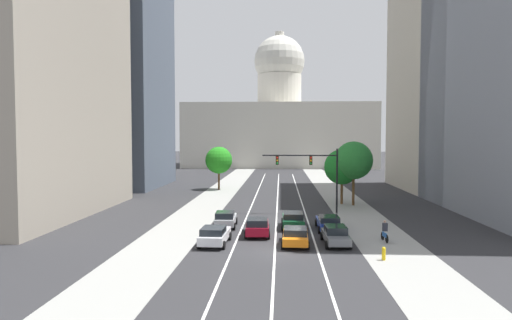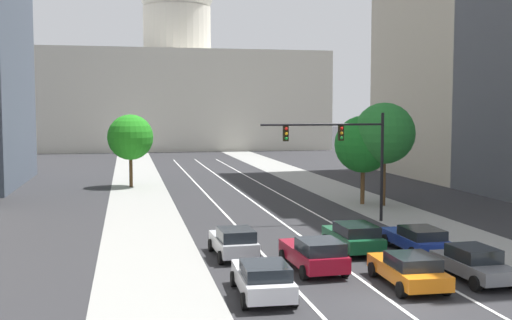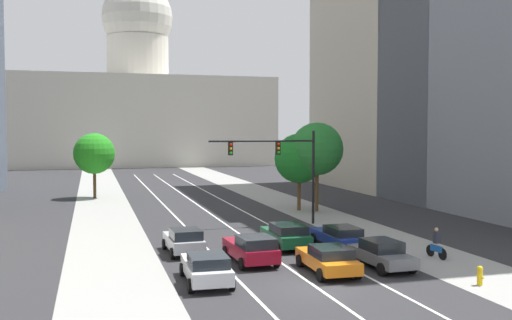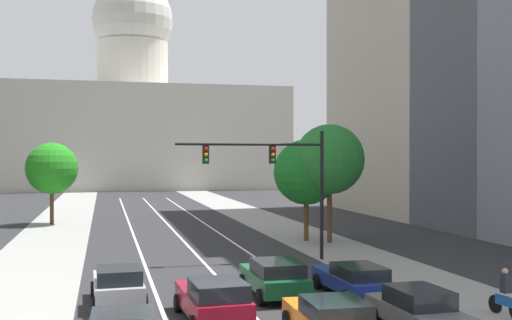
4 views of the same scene
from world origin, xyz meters
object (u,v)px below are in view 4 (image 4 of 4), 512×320
at_px(street_tree_near_left, 52,168).
at_px(car_orange, 331,319).
at_px(traffic_signal_mast, 278,170).
at_px(street_tree_mid_right, 306,172).
at_px(car_silver, 118,285).
at_px(car_crimson, 213,299).
at_px(car_gray, 419,310).
at_px(street_tree_far_right, 330,159).
at_px(capitol_building, 133,123).
at_px(cyclist, 506,293).
at_px(car_green, 275,277).
at_px(car_blue, 354,279).

bearing_deg(street_tree_near_left, car_orange, -73.30).
height_order(traffic_signal_mast, street_tree_mid_right, traffic_signal_mast).
bearing_deg(car_silver, traffic_signal_mast, -48.75).
height_order(car_crimson, traffic_signal_mast, traffic_signal_mast).
bearing_deg(car_gray, street_tree_far_right, -14.97).
distance_m(capitol_building, traffic_signal_mast, 83.52).
bearing_deg(car_gray, car_silver, 54.14).
relative_size(car_orange, cyclist, 2.69).
height_order(car_silver, car_green, car_silver).
distance_m(capitol_building, street_tree_far_right, 77.80).
height_order(car_green, cyclist, cyclist).
height_order(car_crimson, cyclist, cyclist).
xyz_separation_m(car_gray, street_tree_mid_right, (3.36, 21.50, 3.87)).
distance_m(car_silver, car_green, 6.20).
bearing_deg(cyclist, car_silver, 63.66).
bearing_deg(car_gray, street_tree_near_left, 18.98).
xyz_separation_m(car_silver, car_gray, (9.30, -6.18, -0.03)).
bearing_deg(car_orange, car_silver, 45.41).
xyz_separation_m(car_blue, traffic_signal_mast, (-0.66, 8.94, 4.23)).
height_order(capitol_building, car_crimson, capitol_building).
distance_m(cyclist, street_tree_near_left, 39.54).
bearing_deg(car_green, traffic_signal_mast, -16.73).
relative_size(car_green, street_tree_mid_right, 0.65).
bearing_deg(car_green, car_blue, -104.55).
xyz_separation_m(car_silver, car_blue, (9.30, -0.85, -0.06)).
bearing_deg(street_tree_near_left, cyclist, -62.72).
distance_m(car_blue, street_tree_mid_right, 16.97).
relative_size(car_blue, car_orange, 1.03).
bearing_deg(car_blue, car_green, 74.95).
relative_size(car_silver, car_crimson, 0.90).
height_order(capitol_building, cyclist, capitol_building).
xyz_separation_m(street_tree_far_right, street_tree_mid_right, (-1.26, 1.07, -0.86)).
xyz_separation_m(capitol_building, traffic_signal_mast, (3.99, -83.15, -6.82)).
height_order(car_crimson, street_tree_mid_right, street_tree_mid_right).
distance_m(car_silver, car_crimson, 4.56).
xyz_separation_m(car_green, traffic_signal_mast, (2.44, 8.14, 4.15)).
xyz_separation_m(car_orange, street_tree_mid_right, (6.46, 21.82, 3.89)).
bearing_deg(car_green, street_tree_near_left, 19.98).
bearing_deg(car_blue, capitol_building, 2.34).
bearing_deg(car_gray, street_tree_mid_right, -11.12).
relative_size(capitol_building, car_silver, 12.63).
distance_m(capitol_building, car_gray, 98.15).
bearing_deg(cyclist, street_tree_far_right, -7.41).
relative_size(car_crimson, street_tree_mid_right, 0.69).
distance_m(car_silver, car_orange, 8.98).
relative_size(car_silver, car_green, 0.95).
distance_m(traffic_signal_mast, street_tree_far_right, 8.12).
bearing_deg(traffic_signal_mast, car_crimson, -115.81).
bearing_deg(street_tree_mid_right, car_crimson, -117.10).
relative_size(street_tree_far_right, street_tree_mid_right, 1.14).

